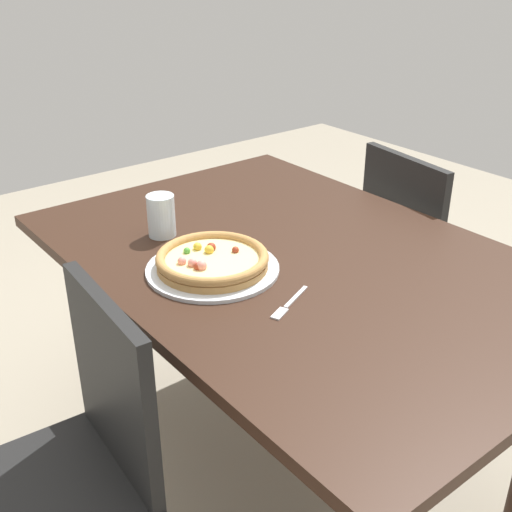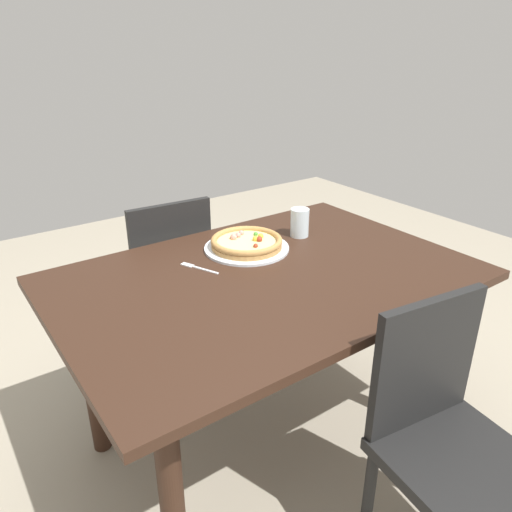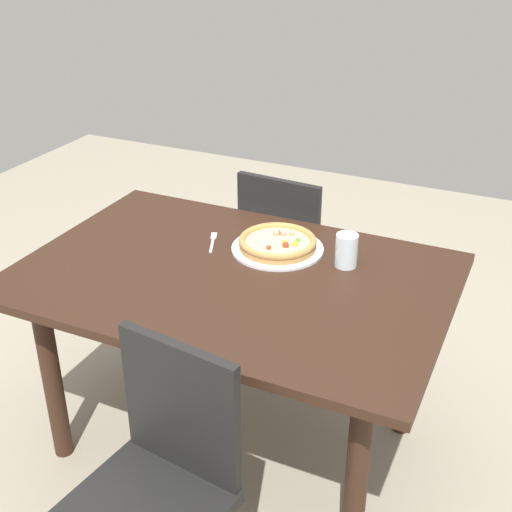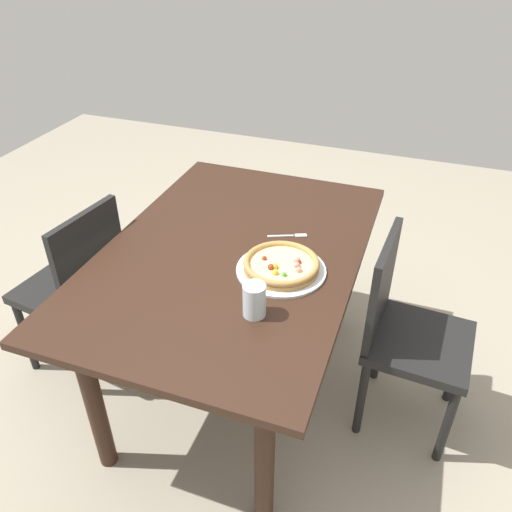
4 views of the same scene
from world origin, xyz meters
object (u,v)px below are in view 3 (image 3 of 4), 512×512
object	(u,v)px
plate	(277,249)
chair_near	(157,485)
chair_far	(289,253)
fork	(213,241)
drinking_glass	(346,250)
dining_table	(234,299)
pizza	(278,242)

from	to	relation	value
plate	chair_near	bearing A→B (deg)	-87.03
chair_far	fork	size ratio (longest dim) A/B	5.56
chair_far	drinking_glass	world-z (taller)	chair_far
plate	dining_table	bearing A→B (deg)	-107.18
fork	dining_table	bearing A→B (deg)	-159.32
plate	fork	xyz separation A→B (m)	(-0.25, -0.04, -0.00)
chair_far	fork	bearing A→B (deg)	-97.32
chair_near	plate	world-z (taller)	chair_near
plate	pizza	world-z (taller)	pizza
chair_far	fork	xyz separation A→B (m)	(-0.10, -0.52, 0.28)
plate	drinking_glass	distance (m)	0.27
chair_far	drinking_glass	xyz separation A→B (m)	(0.41, -0.50, 0.33)
pizza	drinking_glass	distance (m)	0.27
chair_near	drinking_glass	xyz separation A→B (m)	(0.22, 0.93, 0.33)
pizza	drinking_glass	size ratio (longest dim) A/B	2.38
plate	pizza	size ratio (longest dim) A/B	1.19
chair_near	chair_far	bearing A→B (deg)	-74.37
dining_table	chair_near	bearing A→B (deg)	-80.55
chair_far	plate	size ratio (longest dim) A/B	2.59
dining_table	drinking_glass	world-z (taller)	drinking_glass
pizza	dining_table	bearing A→B (deg)	-107.24
plate	fork	size ratio (longest dim) A/B	2.15
chair_far	pizza	world-z (taller)	chair_far
dining_table	drinking_glass	size ratio (longest dim) A/B	12.26
chair_far	fork	world-z (taller)	chair_far
fork	drinking_glass	distance (m)	0.52
chair_far	pizza	size ratio (longest dim) A/B	3.07
chair_near	drinking_glass	distance (m)	1.01
dining_table	plate	world-z (taller)	plate
dining_table	plate	distance (m)	0.26
chair_near	drinking_glass	world-z (taller)	chair_near
chair_near	chair_far	xyz separation A→B (m)	(-0.19, 1.42, 0.00)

